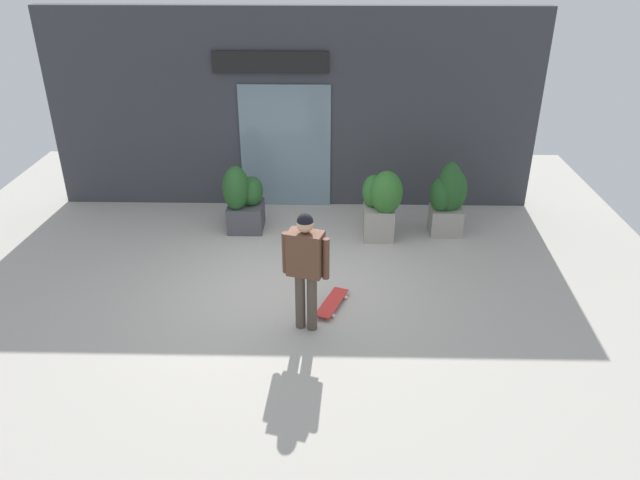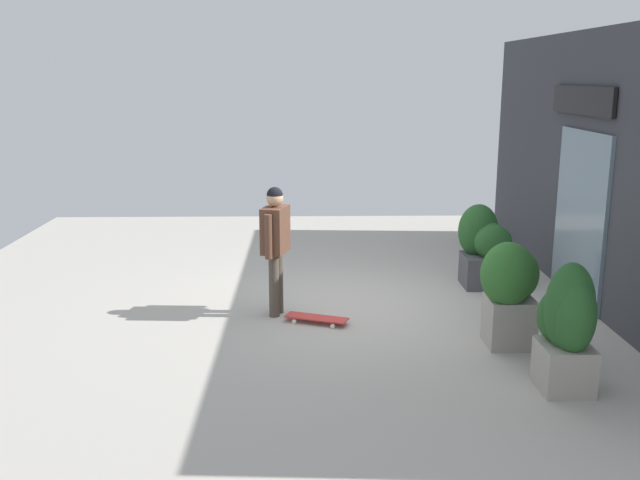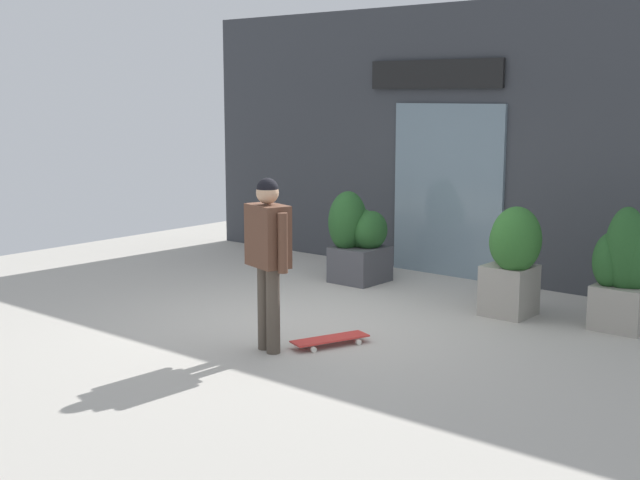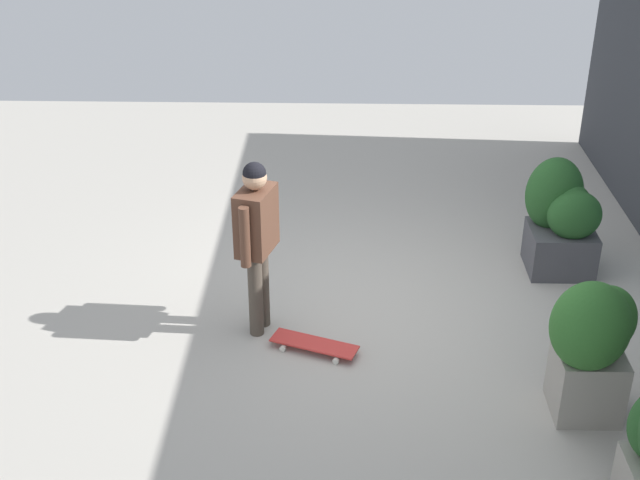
% 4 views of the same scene
% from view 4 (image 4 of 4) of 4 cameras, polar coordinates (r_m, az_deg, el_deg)
% --- Properties ---
extents(ground_plane, '(12.00, 12.00, 0.00)m').
position_cam_4_polar(ground_plane, '(8.26, 3.45, -4.43)').
color(ground_plane, '#B2ADA3').
extents(skateboarder, '(0.59, 0.37, 1.64)m').
position_cam_4_polar(skateboarder, '(7.45, -4.23, 0.59)').
color(skateboarder, '#4C4238').
rests_on(skateboarder, ground_plane).
extents(skateboard, '(0.48, 0.81, 0.08)m').
position_cam_4_polar(skateboard, '(7.61, -0.39, -6.91)').
color(skateboard, red).
rests_on(skateboard, ground_plane).
extents(planter_box_left, '(0.66, 0.72, 1.18)m').
position_cam_4_polar(planter_box_left, '(8.96, 15.77, 1.47)').
color(planter_box_left, '#47474C').
rests_on(planter_box_left, ground_plane).
extents(planter_box_right, '(0.65, 0.71, 1.22)m').
position_cam_4_polar(planter_box_right, '(6.88, 17.61, -6.47)').
color(planter_box_right, gray).
rests_on(planter_box_right, ground_plane).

